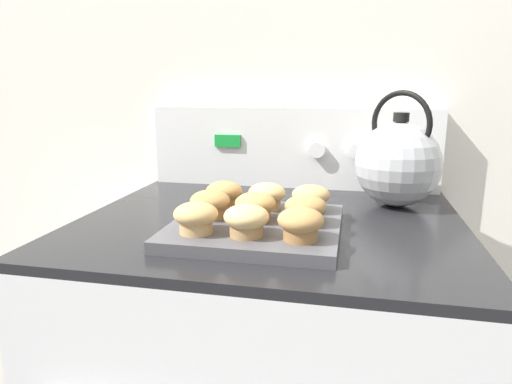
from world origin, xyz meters
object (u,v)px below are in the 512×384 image
Objects in this scene: muffin_pan at (257,227)px; muffin_r2_c2 at (311,198)px; muffin_r1_c1 at (255,206)px; muffin_r1_c0 at (210,204)px; muffin_r0_c0 at (196,217)px; muffin_r1_c2 at (306,209)px; muffin_r2_c1 at (267,195)px; muffin_r0_c1 at (246,220)px; muffin_r2_c0 at (224,193)px; tea_kettle at (397,163)px; muffin_r0_c2 at (301,223)px.

muffin_r2_c2 reaches higher than muffin_pan.
muffin_r1_c0 is at bearing 179.98° from muffin_r1_c1.
muffin_r0_c0 reaches higher than muffin_pan.
muffin_r1_c2 is at bearing 0.01° from muffin_pan.
muffin_r2_c1 is at bearing 88.67° from muffin_pan.
muffin_r2_c1 is 0.09m from muffin_r2_c2.
muffin_r0_c0 is 0.13m from muffin_r1_c1.
muffin_r0_c1 and muffin_r1_c1 have the same top height.
muffin_r2_c0 is at bearing 134.56° from muffin_r1_c1.
muffin_r2_c1 is (0.09, 0.18, 0.00)m from muffin_r0_c0.
muffin_r2_c1 is at bearing 1.13° from muffin_r2_c0.
tea_kettle is (0.36, 0.26, 0.05)m from muffin_r1_c0.
muffin_r0_c0 is 0.20m from muffin_r1_c2.
muffin_r1_c0 is 0.13m from muffin_r2_c1.
muffin_r0_c0 is 1.00× the size of muffin_r2_c1.
muffin_r1_c2 is 0.32m from tea_kettle.
muffin_r1_c1 is 0.38m from tea_kettle.
muffin_r2_c1 is (0.09, 0.09, 0.00)m from muffin_r1_c0.
muffin_r1_c0 is 1.00× the size of muffin_r2_c2.
muffin_pan is 4.03× the size of muffin_r1_c2.
muffin_pan is at bearing -136.07° from tea_kettle.
muffin_r1_c0 is at bearing 153.79° from muffin_r0_c2.
muffin_r1_c2 is 0.29× the size of tea_kettle.
muffin_r0_c0 is 0.51m from tea_kettle.
muffin_r2_c2 is at bearing 42.79° from muffin_r1_c1.
muffin_r2_c1 reaches higher than muffin_pan.
muffin_r0_c1 and muffin_r2_c1 have the same top height.
muffin_r0_c1 is 0.18m from muffin_r2_c1.
muffin_r0_c2 is 0.09m from muffin_r1_c2.
muffin_r0_c1 is 1.00× the size of muffin_r1_c1.
muffin_r2_c2 is (0.18, 0.18, 0.00)m from muffin_r0_c0.
muffin_r0_c1 and muffin_r0_c2 have the same top height.
muffin_r1_c1 is 0.29× the size of tea_kettle.
muffin_r1_c2 is 0.13m from muffin_r2_c1.
muffin_r1_c1 is at bearing 136.58° from muffin_r0_c2.
muffin_r1_c0 and muffin_r2_c0 have the same top height.
muffin_r1_c0 is 1.00× the size of muffin_r1_c2.
muffin_r2_c2 is (0.19, 0.09, 0.00)m from muffin_r1_c0.
muffin_r0_c0 and muffin_r1_c1 have the same top height.
muffin_r0_c0 is 1.00× the size of muffin_r0_c1.
tea_kettle is (0.18, 0.17, 0.05)m from muffin_r2_c2.
muffin_r1_c1 is (0.08, 0.09, 0.00)m from muffin_r0_c0.
muffin_r1_c2 is (0.18, 0.09, 0.00)m from muffin_r0_c0.
muffin_r2_c0 is 1.00× the size of muffin_r2_c1.
muffin_pan is 0.10m from muffin_r2_c1.
muffin_r1_c1 is (-0.00, 0.00, 0.04)m from muffin_pan.
muffin_r2_c2 is 0.25m from tea_kettle.
muffin_pan is 0.10m from muffin_r1_c2.
muffin_r0_c2 is 1.00× the size of muffin_r1_c1.
muffin_r0_c0 is 0.20m from muffin_r2_c1.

